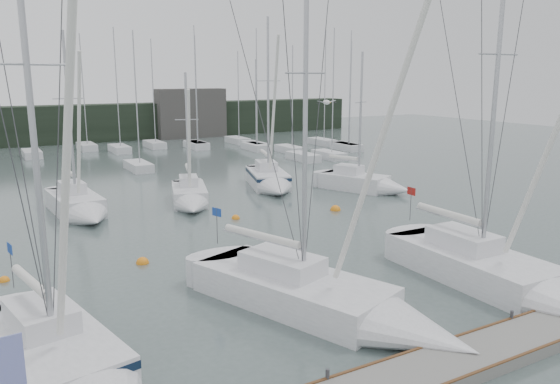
{
  "coord_description": "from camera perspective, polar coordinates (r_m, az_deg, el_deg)",
  "views": [
    {
      "loc": [
        -10.22,
        -15.72,
        8.97
      ],
      "look_at": [
        1.59,
        5.0,
        3.83
      ],
      "focal_mm": 35.0,
      "sensor_mm": 36.0,
      "label": 1
    }
  ],
  "objects": [
    {
      "name": "ground",
      "position": [
        20.79,
        3.11,
        -13.42
      ],
      "size": [
        160.0,
        160.0,
        0.0
      ],
      "primitive_type": "plane",
      "color": "#4C5D5A",
      "rests_on": "ground"
    },
    {
      "name": "dock",
      "position": [
        17.21,
        12.67,
        -18.78
      ],
      "size": [
        24.0,
        2.0,
        0.4
      ],
      "primitive_type": "cube",
      "color": "slate",
      "rests_on": "ground"
    },
    {
      "name": "far_treeline",
      "position": [
        78.66,
        -22.26,
        6.54
      ],
      "size": [
        90.0,
        4.0,
        5.0
      ],
      "primitive_type": "cube",
      "color": "black",
      "rests_on": "ground"
    },
    {
      "name": "far_building_right",
      "position": [
        80.99,
        -9.31,
        8.13
      ],
      "size": [
        10.0,
        3.0,
        7.0
      ],
      "primitive_type": "cube",
      "color": "#44413E",
      "rests_on": "ground"
    },
    {
      "name": "mast_forest",
      "position": [
        62.1,
        -12.94,
        4.01
      ],
      "size": [
        59.57,
        24.95,
        14.78
      ],
      "color": "silver",
      "rests_on": "ground"
    },
    {
      "name": "sailboat_near_left",
      "position": [
        17.47,
        -21.08,
        -17.27
      ],
      "size": [
        4.69,
        9.68,
        15.61
      ],
      "rotation": [
        0.0,
        0.0,
        0.19
      ],
      "color": "silver",
      "rests_on": "ground"
    },
    {
      "name": "sailboat_near_center",
      "position": [
        20.68,
        6.95,
        -11.91
      ],
      "size": [
        7.07,
        12.04,
        15.4
      ],
      "rotation": [
        0.0,
        0.0,
        0.35
      ],
      "color": "silver",
      "rests_on": "ground"
    },
    {
      "name": "sailboat_near_right",
      "position": [
        24.74,
        23.43,
        -8.64
      ],
      "size": [
        3.38,
        11.57,
        16.57
      ],
      "rotation": [
        0.0,
        0.0,
        -0.01
      ],
      "color": "silver",
      "rests_on": "ground"
    },
    {
      "name": "sailboat_mid_b",
      "position": [
        37.18,
        -20.08,
        -1.61
      ],
      "size": [
        3.19,
        8.24,
        12.5
      ],
      "rotation": [
        0.0,
        0.0,
        0.07
      ],
      "color": "silver",
      "rests_on": "ground"
    },
    {
      "name": "sailboat_mid_c",
      "position": [
        38.33,
        -9.34,
        -0.71
      ],
      "size": [
        4.32,
        7.53,
        9.85
      ],
      "rotation": [
        0.0,
        0.0,
        -0.3
      ],
      "color": "silver",
      "rests_on": "ground"
    },
    {
      "name": "sailboat_mid_d",
      "position": [
        43.4,
        -0.95,
        1.1
      ],
      "size": [
        5.11,
        8.75,
        14.22
      ],
      "rotation": [
        0.0,
        0.0,
        -0.31
      ],
      "color": "silver",
      "rests_on": "ground"
    },
    {
      "name": "sailboat_mid_e",
      "position": [
        43.26,
        9.42,
        0.8
      ],
      "size": [
        5.34,
        7.83,
        11.49
      ],
      "rotation": [
        0.0,
        0.0,
        0.42
      ],
      "color": "silver",
      "rests_on": "ground"
    },
    {
      "name": "buoy_a",
      "position": [
        27.54,
        -14.16,
        -7.23
      ],
      "size": [
        0.62,
        0.62,
        0.62
      ],
      "primitive_type": "sphere",
      "color": "orange",
      "rests_on": "ground"
    },
    {
      "name": "buoy_b",
      "position": [
        34.85,
        -4.65,
        -2.79
      ],
      "size": [
        0.53,
        0.53,
        0.53
      ],
      "primitive_type": "sphere",
      "color": "orange",
      "rests_on": "ground"
    },
    {
      "name": "buoy_c",
      "position": [
        27.42,
        -26.86,
        -8.3
      ],
      "size": [
        0.47,
        0.47,
        0.47
      ],
      "primitive_type": "sphere",
      "color": "orange",
      "rests_on": "ground"
    },
    {
      "name": "seagull",
      "position": [
        22.74,
        4.88,
        9.33
      ],
      "size": [
        0.97,
        0.45,
        0.19
      ],
      "rotation": [
        0.0,
        0.0,
        0.16
      ],
      "color": "white",
      "rests_on": "ground"
    },
    {
      "name": "buoy_d",
      "position": [
        37.08,
        5.81,
        -1.9
      ],
      "size": [
        0.7,
        0.7,
        0.7
      ],
      "primitive_type": "sphere",
      "color": "orange",
      "rests_on": "ground"
    }
  ]
}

